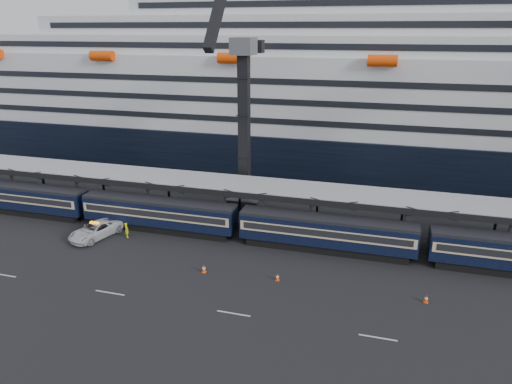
% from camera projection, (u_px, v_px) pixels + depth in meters
% --- Properties ---
extents(ground, '(260.00, 260.00, 0.00)m').
position_uv_depth(ground, '(403.00, 313.00, 39.06)').
color(ground, black).
rests_on(ground, ground).
extents(train, '(133.05, 3.00, 4.05)m').
position_uv_depth(train, '(358.00, 235.00, 48.56)').
color(train, black).
rests_on(train, ground).
extents(canopy, '(130.00, 6.25, 5.53)m').
position_uv_depth(canopy, '(405.00, 200.00, 49.97)').
color(canopy, gray).
rests_on(canopy, ground).
extents(cruise_ship, '(214.09, 28.84, 34.00)m').
position_uv_depth(cruise_ship, '(398.00, 95.00, 76.84)').
color(cruise_ship, black).
rests_on(cruise_ship, ground).
extents(crane_dark_near, '(4.50, 17.75, 35.08)m').
position_uv_depth(crane_dark_near, '(243.00, 122.00, 56.96)').
color(crane_dark_near, '#484A4F').
rests_on(crane_dark_near, ground).
extents(pickup_truck, '(4.66, 6.98, 1.78)m').
position_uv_depth(pickup_truck, '(95.00, 230.00, 52.96)').
color(pickup_truck, silver).
rests_on(pickup_truck, ground).
extents(worker, '(0.78, 0.74, 1.80)m').
position_uv_depth(worker, '(127.00, 230.00, 52.97)').
color(worker, '#F5FF0D').
rests_on(worker, ground).
extents(traffic_cone_b, '(0.43, 0.43, 0.86)m').
position_uv_depth(traffic_cone_b, '(204.00, 268.00, 45.46)').
color(traffic_cone_b, '#FF4608').
rests_on(traffic_cone_b, ground).
extents(traffic_cone_c, '(0.37, 0.37, 0.74)m').
position_uv_depth(traffic_cone_c, '(278.00, 277.00, 44.01)').
color(traffic_cone_c, '#FF4608').
rests_on(traffic_cone_c, ground).
extents(traffic_cone_d, '(0.39, 0.39, 0.79)m').
position_uv_depth(traffic_cone_d, '(426.00, 299.00, 40.46)').
color(traffic_cone_d, '#FF4608').
rests_on(traffic_cone_d, ground).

